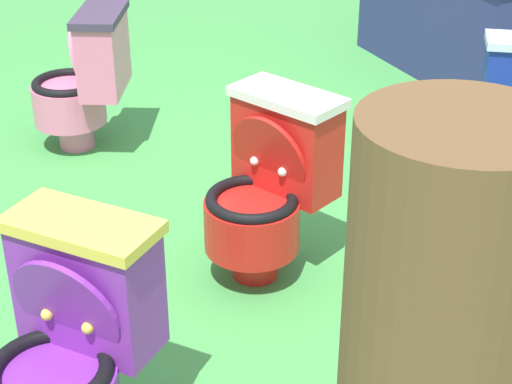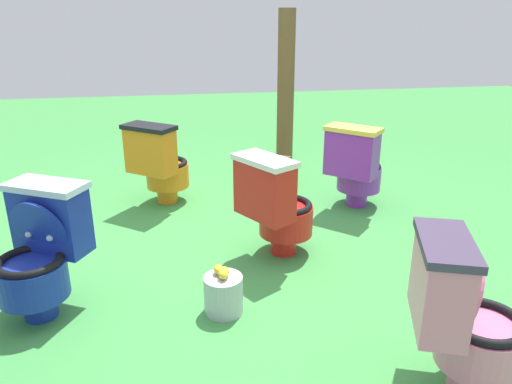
% 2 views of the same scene
% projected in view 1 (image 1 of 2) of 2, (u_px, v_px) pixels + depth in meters
% --- Properties ---
extents(ground, '(14.00, 14.00, 0.00)m').
position_uv_depth(ground, '(333.00, 248.00, 3.51)').
color(ground, '#429947').
extents(toilet_red, '(0.60, 0.63, 0.73)m').
position_uv_depth(toilet_red, '(268.00, 185.00, 3.20)').
color(toilet_red, red).
rests_on(toilet_red, ground).
extents(toilet_pink, '(0.54, 0.60, 0.73)m').
position_uv_depth(toilet_pink, '(85.00, 79.00, 4.21)').
color(toilet_pink, pink).
rests_on(toilet_pink, ground).
extents(toilet_purple, '(0.63, 0.63, 0.73)m').
position_uv_depth(toilet_purple, '(70.00, 345.00, 2.36)').
color(toilet_purple, purple).
rests_on(toilet_purple, ground).
extents(vendor_table, '(1.56, 1.04, 0.85)m').
position_uv_depth(vendor_table, '(473.00, 9.00, 5.23)').
color(vendor_table, navy).
rests_on(vendor_table, ground).
extents(lemon_bucket, '(0.22, 0.22, 0.28)m').
position_uv_depth(lemon_bucket, '(313.00, 163.00, 3.95)').
color(lemon_bucket, '#B7B7BF').
rests_on(lemon_bucket, ground).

